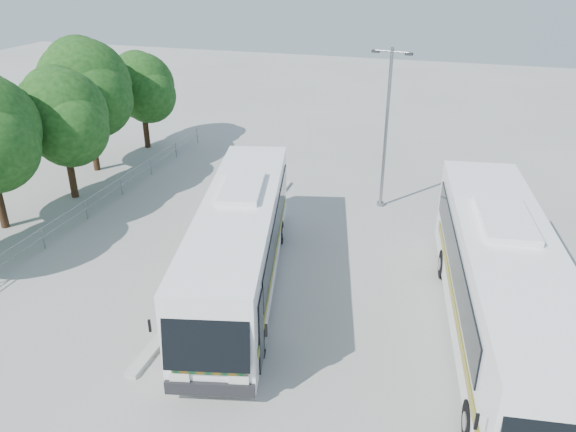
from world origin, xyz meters
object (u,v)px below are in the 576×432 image
(coach_adjacent, at_px, (502,287))
(tree_far_e, at_px, (142,86))
(tree_far_d, at_px, (86,86))
(tree_far_c, at_px, (62,115))
(coach_main, at_px, (240,241))
(lamppost, at_px, (387,123))

(coach_adjacent, bearing_deg, tree_far_e, 137.54)
(coach_adjacent, bearing_deg, tree_far_d, 147.59)
(tree_far_c, distance_m, tree_far_e, 8.22)
(tree_far_e, xyz_separation_m, coach_main, (11.63, -13.59, -1.99))
(tree_far_c, distance_m, tree_far_d, 3.93)
(tree_far_c, height_order, tree_far_d, tree_far_d)
(tree_far_d, relative_size, tree_far_e, 1.24)
(coach_adjacent, bearing_deg, lamppost, 110.14)
(tree_far_d, xyz_separation_m, lamppost, (16.23, -0.25, -0.62))
(tree_far_d, relative_size, coach_main, 0.58)
(tree_far_d, height_order, tree_far_e, tree_far_d)
(tree_far_c, relative_size, coach_adjacent, 0.47)
(tree_far_c, bearing_deg, coach_adjacent, -16.93)
(tree_far_e, bearing_deg, coach_main, -49.43)
(tree_far_e, xyz_separation_m, coach_adjacent, (20.59, -14.31, -1.83))
(tree_far_c, height_order, lamppost, lamppost)
(tree_far_c, xyz_separation_m, lamppost, (15.04, 3.45, -0.06))
(tree_far_d, bearing_deg, tree_far_c, -72.17)
(tree_far_c, height_order, coach_main, tree_far_c)
(coach_main, bearing_deg, tree_far_e, 117.35)
(tree_far_c, relative_size, lamppost, 0.85)
(tree_far_e, relative_size, coach_adjacent, 0.43)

